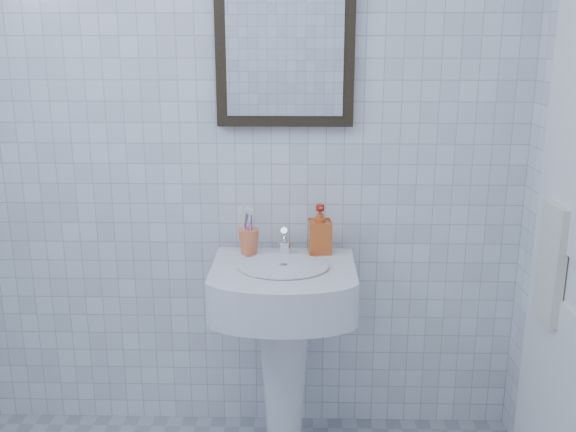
{
  "coord_description": "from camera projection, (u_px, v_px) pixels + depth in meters",
  "views": [
    {
      "loc": [
        0.25,
        -1.19,
        1.55
      ],
      "look_at": [
        0.21,
        0.86,
        0.98
      ],
      "focal_mm": 40.0,
      "sensor_mm": 36.0,
      "label": 1
    }
  ],
  "objects": [
    {
      "name": "hand_towel",
      "position": [
        551.0,
        263.0,
        2.02
      ],
      "size": [
        0.03,
        0.16,
        0.38
      ],
      "primitive_type": "cube",
      "color": "white",
      "rests_on": "towel_ring"
    },
    {
      "name": "wall_back",
      "position": [
        234.0,
        123.0,
        2.39
      ],
      "size": [
        2.2,
        0.02,
        2.5
      ],
      "primitive_type": "cube",
      "color": "silver",
      "rests_on": "ground"
    },
    {
      "name": "faucet",
      "position": [
        284.0,
        242.0,
        2.38
      ],
      "size": [
        0.05,
        0.1,
        0.12
      ],
      "color": "white",
      "rests_on": "washbasin"
    },
    {
      "name": "toothbrush_cup",
      "position": [
        249.0,
        241.0,
        2.38
      ],
      "size": [
        0.08,
        0.08,
        0.09
      ],
      "primitive_type": null,
      "rotation": [
        0.0,
        0.0,
        -0.05
      ],
      "color": "#EE7341",
      "rests_on": "washbasin"
    },
    {
      "name": "washbasin",
      "position": [
        284.0,
        326.0,
        2.37
      ],
      "size": [
        0.51,
        0.37,
        0.78
      ],
      "color": "white",
      "rests_on": "ground"
    },
    {
      "name": "wall_mirror",
      "position": [
        285.0,
        39.0,
        2.28
      ],
      "size": [
        0.5,
        0.04,
        0.62
      ],
      "color": "black",
      "rests_on": "wall_back"
    },
    {
      "name": "towel_ring",
      "position": [
        564.0,
        208.0,
        1.97
      ],
      "size": [
        0.01,
        0.18,
        0.18
      ],
      "primitive_type": "torus",
      "rotation": [
        0.0,
        1.57,
        0.0
      ],
      "color": "white",
      "rests_on": "wall_right"
    },
    {
      "name": "soap_dispenser",
      "position": [
        320.0,
        229.0,
        2.38
      ],
      "size": [
        0.09,
        0.09,
        0.18
      ],
      "primitive_type": "imported",
      "rotation": [
        0.0,
        0.0,
        0.09
      ],
      "color": "red",
      "rests_on": "washbasin"
    }
  ]
}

